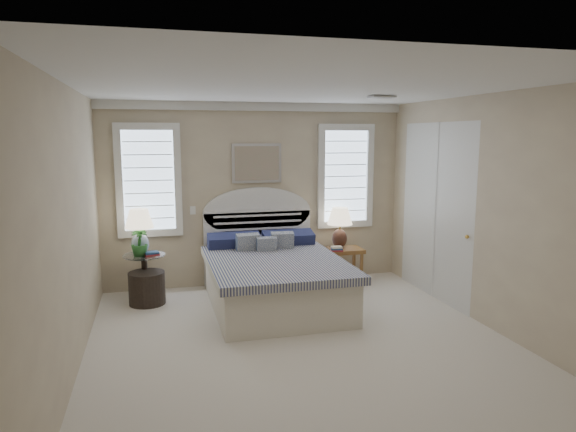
# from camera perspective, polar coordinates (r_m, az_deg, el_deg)

# --- Properties ---
(floor) EXTENTS (4.50, 5.00, 0.01)m
(floor) POSITION_cam_1_polar(r_m,az_deg,el_deg) (5.66, 1.73, -14.19)
(floor) COLOR beige
(floor) RESTS_ON ground
(ceiling) EXTENTS (4.50, 5.00, 0.01)m
(ceiling) POSITION_cam_1_polar(r_m,az_deg,el_deg) (5.23, 1.87, 14.15)
(ceiling) COLOR silver
(ceiling) RESTS_ON wall_back
(wall_back) EXTENTS (4.50, 0.02, 2.70)m
(wall_back) POSITION_cam_1_polar(r_m,az_deg,el_deg) (7.69, -3.50, 2.39)
(wall_back) COLOR tan
(wall_back) RESTS_ON floor
(wall_left) EXTENTS (0.02, 5.00, 2.70)m
(wall_left) POSITION_cam_1_polar(r_m,az_deg,el_deg) (5.13, -23.10, -1.60)
(wall_left) COLOR tan
(wall_left) RESTS_ON floor
(wall_right) EXTENTS (0.02, 5.00, 2.70)m
(wall_right) POSITION_cam_1_polar(r_m,az_deg,el_deg) (6.30, 21.83, 0.31)
(wall_right) COLOR tan
(wall_right) RESTS_ON floor
(crown_molding) EXTENTS (4.50, 0.08, 0.12)m
(crown_molding) POSITION_cam_1_polar(r_m,az_deg,el_deg) (7.61, -3.54, 12.04)
(crown_molding) COLOR silver
(crown_molding) RESTS_ON wall_back
(hvac_vent) EXTENTS (0.30, 0.20, 0.02)m
(hvac_vent) POSITION_cam_1_polar(r_m,az_deg,el_deg) (6.40, 10.36, 12.87)
(hvac_vent) COLOR #B2B2B2
(hvac_vent) RESTS_ON ceiling
(switch_plate) EXTENTS (0.08, 0.01, 0.12)m
(switch_plate) POSITION_cam_1_polar(r_m,az_deg,el_deg) (7.57, -10.53, 0.63)
(switch_plate) COLOR silver
(switch_plate) RESTS_ON wall_back
(window_left) EXTENTS (0.90, 0.06, 1.60)m
(window_left) POSITION_cam_1_polar(r_m,az_deg,el_deg) (7.50, -15.21, 3.85)
(window_left) COLOR silver
(window_left) RESTS_ON wall_back
(window_right) EXTENTS (0.90, 0.06, 1.60)m
(window_right) POSITION_cam_1_polar(r_m,az_deg,el_deg) (8.04, 6.38, 4.42)
(window_right) COLOR silver
(window_right) RESTS_ON wall_back
(painting) EXTENTS (0.74, 0.04, 0.58)m
(painting) POSITION_cam_1_polar(r_m,az_deg,el_deg) (7.61, -3.48, 5.87)
(painting) COLOR silver
(painting) RESTS_ON wall_back
(closet_door) EXTENTS (0.02, 1.80, 2.40)m
(closet_door) POSITION_cam_1_polar(r_m,az_deg,el_deg) (7.29, 16.06, 0.51)
(closet_door) COLOR silver
(closet_door) RESTS_ON floor
(bed) EXTENTS (1.72, 2.28, 1.47)m
(bed) POSITION_cam_1_polar(r_m,az_deg,el_deg) (6.87, -1.72, -6.60)
(bed) COLOR beige
(bed) RESTS_ON floor
(side_table_left) EXTENTS (0.56, 0.56, 0.63)m
(side_table_left) POSITION_cam_1_polar(r_m,az_deg,el_deg) (7.28, -15.63, -6.03)
(side_table_left) COLOR black
(side_table_left) RESTS_ON floor
(nightstand_right) EXTENTS (0.50, 0.40, 0.53)m
(nightstand_right) POSITION_cam_1_polar(r_m,az_deg,el_deg) (7.88, 6.40, -4.61)
(nightstand_right) COLOR brown
(nightstand_right) RESTS_ON floor
(floor_pot) EXTENTS (0.55, 0.55, 0.43)m
(floor_pot) POSITION_cam_1_polar(r_m,az_deg,el_deg) (7.14, -15.40, -7.72)
(floor_pot) COLOR black
(floor_pot) RESTS_ON floor
(lamp_left) EXTENTS (0.51, 0.51, 0.63)m
(lamp_left) POSITION_cam_1_polar(r_m,az_deg,el_deg) (7.20, -16.18, -1.12)
(lamp_left) COLOR silver
(lamp_left) RESTS_ON side_table_left
(lamp_right) EXTENTS (0.48, 0.48, 0.62)m
(lamp_right) POSITION_cam_1_polar(r_m,az_deg,el_deg) (7.84, 5.78, -0.78)
(lamp_right) COLOR black
(lamp_right) RESTS_ON nightstand_right
(potted_plant) EXTENTS (0.24, 0.24, 0.38)m
(potted_plant) POSITION_cam_1_polar(r_m,az_deg,el_deg) (7.12, -16.19, -2.79)
(potted_plant) COLOR #376D2B
(potted_plant) RESTS_ON side_table_left
(books_left) EXTENTS (0.22, 0.18, 0.05)m
(books_left) POSITION_cam_1_polar(r_m,az_deg,el_deg) (7.14, -14.91, -4.08)
(books_left) COLOR maroon
(books_left) RESTS_ON side_table_left
(books_right) EXTENTS (0.20, 0.16, 0.07)m
(books_right) POSITION_cam_1_polar(r_m,az_deg,el_deg) (7.64, 5.43, -3.66)
(books_right) COLOR maroon
(books_right) RESTS_ON nightstand_right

